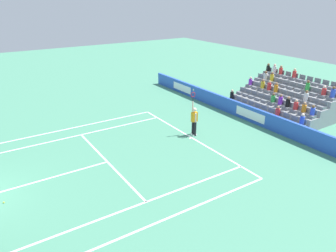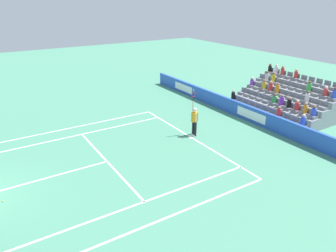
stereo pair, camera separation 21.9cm
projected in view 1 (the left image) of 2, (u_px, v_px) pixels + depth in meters
line_baseline at (192, 138)px, 19.23m from camera, size 10.97×0.10×0.01m
line_service at (107, 162)px, 16.48m from camera, size 8.23×0.10×0.01m
line_centre_service at (44, 180)px, 14.87m from camera, size 0.10×6.40×0.01m
line_singles_sideline_left at (74, 136)px, 19.44m from camera, size 0.10×11.89×0.01m
line_singles_sideline_right at (136, 206)px, 13.06m from camera, size 0.10×11.89×0.01m
line_doubles_sideline_left at (67, 129)px, 20.51m from camera, size 0.10×11.89×0.01m
line_doubles_sideline_right at (153, 224)px, 11.99m from camera, size 0.10×11.89×0.01m
line_centre_mark at (191, 138)px, 19.18m from camera, size 0.10×0.20×0.01m
sponsor_barrier at (251, 114)px, 21.53m from camera, size 24.00×0.22×1.05m
tennis_player at (194, 120)px, 19.28m from camera, size 0.52×0.38×2.85m
stadium_stand at (286, 101)px, 23.20m from camera, size 6.82×4.75×3.01m
loose_tennis_ball at (4, 202)px, 13.20m from camera, size 0.07×0.07×0.07m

